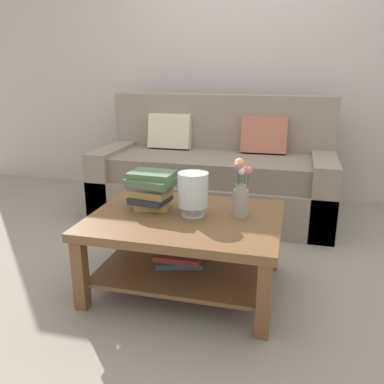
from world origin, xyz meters
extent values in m
plane|color=gray|center=(0.00, 0.00, 0.00)|extent=(10.00, 10.00, 0.00)
cube|color=#BCB7B2|center=(0.00, 1.65, 1.35)|extent=(6.40, 0.12, 2.70)
cube|color=gray|center=(-0.13, 0.84, 0.18)|extent=(2.07, 0.90, 0.36)
cube|color=gray|center=(-0.13, 0.81, 0.46)|extent=(1.83, 0.74, 0.20)
cube|color=gray|center=(-0.13, 1.19, 0.71)|extent=(2.07, 0.20, 0.70)
cube|color=gray|center=(-1.06, 0.84, 0.30)|extent=(0.20, 0.90, 0.60)
cube|color=gray|center=(0.81, 0.84, 0.30)|extent=(0.20, 0.90, 0.60)
cube|color=beige|center=(-0.59, 1.05, 0.72)|extent=(0.40, 0.19, 0.34)
cube|color=#B26651|center=(0.29, 1.05, 0.72)|extent=(0.41, 0.20, 0.34)
cube|color=brown|center=(-0.03, -0.43, 0.44)|extent=(1.11, 0.85, 0.05)
cube|color=brown|center=(-0.53, -0.80, 0.21)|extent=(0.07, 0.07, 0.42)
cube|color=brown|center=(0.47, -0.80, 0.21)|extent=(0.07, 0.07, 0.42)
cube|color=brown|center=(-0.53, -0.06, 0.21)|extent=(0.07, 0.07, 0.42)
cube|color=brown|center=(0.47, -0.06, 0.21)|extent=(0.07, 0.07, 0.42)
cube|color=brown|center=(-0.03, -0.43, 0.14)|extent=(0.99, 0.73, 0.02)
cube|color=#3D6075|center=(-0.07, -0.43, 0.17)|extent=(0.32, 0.27, 0.03)
cube|color=#993833|center=(-0.07, -0.42, 0.20)|extent=(0.28, 0.20, 0.03)
cube|color=tan|center=(-0.26, -0.36, 0.49)|extent=(0.22, 0.19, 0.04)
cube|color=#2D333D|center=(-0.27, -0.36, 0.53)|extent=(0.24, 0.23, 0.04)
cube|color=tan|center=(-0.28, -0.36, 0.57)|extent=(0.26, 0.20, 0.04)
cube|color=slate|center=(-0.28, -0.35, 0.61)|extent=(0.27, 0.16, 0.03)
cube|color=#51704C|center=(-0.26, -0.37, 0.64)|extent=(0.30, 0.26, 0.04)
cube|color=#51704C|center=(-0.26, -0.35, 0.68)|extent=(0.28, 0.21, 0.03)
cylinder|color=silver|center=(0.01, -0.41, 0.47)|extent=(0.14, 0.14, 0.02)
cylinder|color=silver|center=(0.01, -0.41, 0.50)|extent=(0.04, 0.04, 0.04)
cylinder|color=silver|center=(0.01, -0.41, 0.63)|extent=(0.18, 0.18, 0.20)
sphere|color=slate|center=(-0.02, -0.41, 0.58)|extent=(0.05, 0.05, 0.05)
sphere|color=#993833|center=(0.04, -0.40, 0.58)|extent=(0.05, 0.05, 0.05)
cylinder|color=#9E998E|center=(0.28, -0.36, 0.55)|extent=(0.09, 0.09, 0.16)
cylinder|color=#9E998E|center=(0.28, -0.36, 0.64)|extent=(0.06, 0.06, 0.03)
cylinder|color=#426638|center=(0.32, -0.36, 0.69)|extent=(0.01, 0.01, 0.07)
sphere|color=#C66B7A|center=(0.32, -0.36, 0.74)|extent=(0.05, 0.05, 0.05)
cylinder|color=#426638|center=(0.30, -0.33, 0.69)|extent=(0.01, 0.01, 0.07)
sphere|color=#C66B7A|center=(0.30, -0.33, 0.74)|extent=(0.04, 0.04, 0.04)
cylinder|color=#426638|center=(0.27, -0.35, 0.71)|extent=(0.01, 0.01, 0.11)
sphere|color=gold|center=(0.27, -0.35, 0.78)|extent=(0.06, 0.06, 0.06)
cylinder|color=#426638|center=(0.26, -0.38, 0.71)|extent=(0.01, 0.01, 0.10)
sphere|color=#C66B7A|center=(0.26, -0.38, 0.77)|extent=(0.04, 0.04, 0.04)
cylinder|color=#426638|center=(0.28, -0.38, 0.69)|extent=(0.01, 0.01, 0.07)
sphere|color=silver|center=(0.28, -0.38, 0.74)|extent=(0.04, 0.04, 0.04)
camera|label=1|loc=(0.56, -2.57, 1.30)|focal=37.69mm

